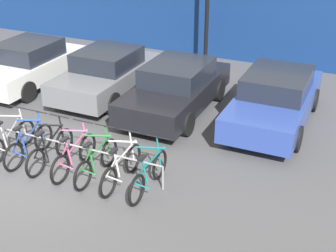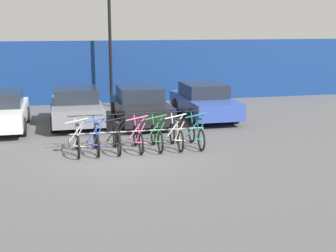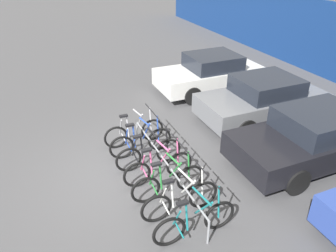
{
  "view_description": "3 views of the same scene",
  "coord_description": "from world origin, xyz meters",
  "px_view_note": "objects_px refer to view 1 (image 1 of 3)",
  "views": [
    {
      "loc": [
        6.18,
        -6.72,
        5.56
      ],
      "look_at": [
        2.08,
        2.33,
        0.6
      ],
      "focal_mm": 50.0,
      "sensor_mm": 36.0,
      "label": 1
    },
    {
      "loc": [
        -1.65,
        -12.99,
        3.72
      ],
      "look_at": [
        1.62,
        0.8,
        0.63
      ],
      "focal_mm": 50.0,
      "sensor_mm": 36.0,
      "label": 2
    },
    {
      "loc": [
        6.36,
        -1.7,
        4.88
      ],
      "look_at": [
        0.14,
        0.97,
        1.14
      ],
      "focal_mm": 35.0,
      "sensor_mm": 36.0,
      "label": 3
    }
  ],
  "objects_px": {
    "bicycle_white": "(121,168)",
    "bicycle_teal": "(149,175)",
    "bicycle_blue": "(29,145)",
    "bicycle_pink": "(74,156)",
    "bicycle_green": "(96,162)",
    "car_black": "(176,88)",
    "car_blue": "(275,99)",
    "bicycle_black": "(50,150)",
    "bike_rack": "(78,149)",
    "car_grey": "(107,73)",
    "car_white": "(28,64)",
    "bicycle_silver": "(10,140)"
  },
  "relations": [
    {
      "from": "bicycle_black",
      "to": "bicycle_green",
      "type": "bearing_deg",
      "value": -3.34
    },
    {
      "from": "bike_rack",
      "to": "bicycle_black",
      "type": "bearing_deg",
      "value": -167.34
    },
    {
      "from": "bicycle_teal",
      "to": "bicycle_white",
      "type": "bearing_deg",
      "value": -178.68
    },
    {
      "from": "bike_rack",
      "to": "bicycle_white",
      "type": "distance_m",
      "value": 1.18
    },
    {
      "from": "car_blue",
      "to": "bicycle_blue",
      "type": "bearing_deg",
      "value": -137.56
    },
    {
      "from": "bicycle_pink",
      "to": "bicycle_white",
      "type": "distance_m",
      "value": 1.19
    },
    {
      "from": "bicycle_green",
      "to": "car_black",
      "type": "xyz_separation_m",
      "value": [
        0.18,
        3.9,
        0.31
      ]
    },
    {
      "from": "bicycle_black",
      "to": "bicycle_teal",
      "type": "bearing_deg",
      "value": -3.34
    },
    {
      "from": "bike_rack",
      "to": "bicycle_silver",
      "type": "distance_m",
      "value": 1.82
    },
    {
      "from": "car_white",
      "to": "bicycle_white",
      "type": "bearing_deg",
      "value": -34.65
    },
    {
      "from": "bicycle_blue",
      "to": "car_white",
      "type": "bearing_deg",
      "value": 131.77
    },
    {
      "from": "bike_rack",
      "to": "bicycle_blue",
      "type": "bearing_deg",
      "value": -173.3
    },
    {
      "from": "car_grey",
      "to": "car_blue",
      "type": "bearing_deg",
      "value": 1.65
    },
    {
      "from": "bicycle_blue",
      "to": "bicycle_teal",
      "type": "distance_m",
      "value": 3.08
    },
    {
      "from": "bicycle_silver",
      "to": "bicycle_teal",
      "type": "distance_m",
      "value": 3.62
    },
    {
      "from": "bicycle_white",
      "to": "car_grey",
      "type": "relative_size",
      "value": 0.43
    },
    {
      "from": "bicycle_silver",
      "to": "car_white",
      "type": "height_order",
      "value": "car_white"
    },
    {
      "from": "bike_rack",
      "to": "bicycle_blue",
      "type": "height_order",
      "value": "bicycle_blue"
    },
    {
      "from": "car_black",
      "to": "car_blue",
      "type": "relative_size",
      "value": 0.97
    },
    {
      "from": "bicycle_pink",
      "to": "car_black",
      "type": "bearing_deg",
      "value": 80.95
    },
    {
      "from": "bike_rack",
      "to": "car_black",
      "type": "xyz_separation_m",
      "value": [
        0.73,
        3.75,
        0.2
      ]
    },
    {
      "from": "bicycle_green",
      "to": "car_white",
      "type": "distance_m",
      "value": 6.24
    },
    {
      "from": "bicycle_green",
      "to": "car_grey",
      "type": "distance_m",
      "value": 4.7
    },
    {
      "from": "bicycle_pink",
      "to": "bicycle_black",
      "type": "bearing_deg",
      "value": -178.16
    },
    {
      "from": "bicycle_blue",
      "to": "bicycle_black",
      "type": "relative_size",
      "value": 1.0
    },
    {
      "from": "bicycle_blue",
      "to": "car_black",
      "type": "distance_m",
      "value": 4.39
    },
    {
      "from": "bicycle_silver",
      "to": "bicycle_black",
      "type": "distance_m",
      "value": 1.15
    },
    {
      "from": "bicycle_silver",
      "to": "car_black",
      "type": "height_order",
      "value": "car_black"
    },
    {
      "from": "bicycle_blue",
      "to": "bicycle_white",
      "type": "distance_m",
      "value": 2.43
    },
    {
      "from": "bicycle_teal",
      "to": "bike_rack",
      "type": "bearing_deg",
      "value": 176.63
    },
    {
      "from": "bicycle_silver",
      "to": "bicycle_pink",
      "type": "xyz_separation_m",
      "value": [
        1.79,
        0.0,
        0.0
      ]
    },
    {
      "from": "bicycle_green",
      "to": "car_black",
      "type": "height_order",
      "value": "car_black"
    },
    {
      "from": "bike_rack",
      "to": "bicycle_green",
      "type": "bearing_deg",
      "value": -15.05
    },
    {
      "from": "bicycle_white",
      "to": "car_black",
      "type": "distance_m",
      "value": 3.94
    },
    {
      "from": "bicycle_teal",
      "to": "car_white",
      "type": "height_order",
      "value": "car_white"
    },
    {
      "from": "bicycle_blue",
      "to": "bicycle_pink",
      "type": "relative_size",
      "value": 1.0
    },
    {
      "from": "bicycle_black",
      "to": "car_black",
      "type": "relative_size",
      "value": 0.4
    },
    {
      "from": "bicycle_silver",
      "to": "bicycle_teal",
      "type": "height_order",
      "value": "same"
    },
    {
      "from": "car_white",
      "to": "bike_rack",
      "type": "bearing_deg",
      "value": -40.09
    },
    {
      "from": "bicycle_green",
      "to": "car_black",
      "type": "distance_m",
      "value": 3.92
    },
    {
      "from": "bicycle_silver",
      "to": "bicycle_teal",
      "type": "xyz_separation_m",
      "value": [
        3.62,
        0.0,
        0.0
      ]
    },
    {
      "from": "bicycle_white",
      "to": "bicycle_teal",
      "type": "relative_size",
      "value": 1.0
    },
    {
      "from": "bike_rack",
      "to": "car_black",
      "type": "bearing_deg",
      "value": 79.0
    },
    {
      "from": "car_grey",
      "to": "car_black",
      "type": "relative_size",
      "value": 0.92
    },
    {
      "from": "car_white",
      "to": "car_blue",
      "type": "relative_size",
      "value": 0.9
    },
    {
      "from": "car_black",
      "to": "car_white",
      "type": "bearing_deg",
      "value": -179.16
    },
    {
      "from": "bicycle_black",
      "to": "bicycle_teal",
      "type": "height_order",
      "value": "same"
    },
    {
      "from": "bike_rack",
      "to": "bicycle_green",
      "type": "xyz_separation_m",
      "value": [
        0.55,
        -0.15,
        -0.11
      ]
    },
    {
      "from": "car_grey",
      "to": "car_black",
      "type": "height_order",
      "value": "same"
    },
    {
      "from": "bicycle_white",
      "to": "car_blue",
      "type": "height_order",
      "value": "car_blue"
    }
  ]
}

